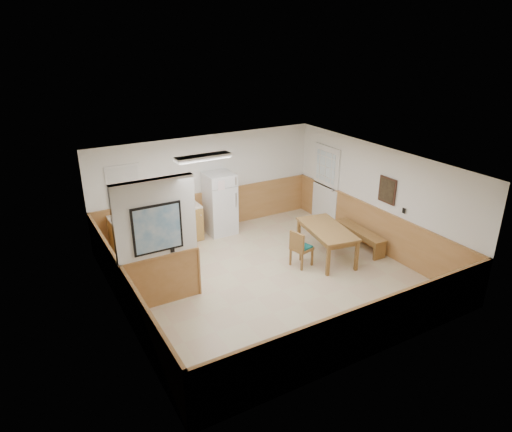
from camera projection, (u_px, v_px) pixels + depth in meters
ground at (267, 278)px, 9.73m from camera, size 6.00×6.00×0.00m
ceiling at (268, 164)px, 8.78m from camera, size 6.00×6.00×0.02m
back_wall at (207, 184)px, 11.66m from camera, size 6.00×0.02×2.50m
right_wall at (378, 199)px, 10.63m from camera, size 0.02×6.00×2.50m
left_wall at (119, 258)px, 7.88m from camera, size 0.02×6.00×2.50m
wainscot_back at (209, 211)px, 11.93m from camera, size 6.00×0.04×1.00m
wainscot_right at (374, 228)px, 10.91m from camera, size 0.04×6.00×1.00m
wainscot_left at (125, 295)px, 8.17m from camera, size 0.04×6.00×1.00m
partition_wall at (158, 245)px, 8.39m from camera, size 1.50×0.20×2.50m
kitchen_counter at (169, 225)px, 11.15m from camera, size 2.20×0.61×1.00m
exterior_door at (325, 185)px, 12.22m from camera, size 0.07×1.02×2.15m
kitchen_window at (124, 186)px, 10.57m from camera, size 0.80×0.04×1.00m
wall_painting at (387, 190)px, 10.26m from camera, size 0.04×0.50×0.60m
fluorescent_fixture at (203, 157)px, 9.48m from camera, size 1.20×0.30×0.09m
refrigerator at (220, 203)px, 11.62m from camera, size 0.71×0.72×1.59m
dining_table at (327, 232)px, 10.34m from camera, size 1.09×1.74×0.75m
dining_bench at (360, 234)px, 10.99m from camera, size 0.42×1.58×0.45m
dining_chair at (299, 246)px, 10.01m from camera, size 0.62×0.48×0.85m
fire_extinguisher at (186, 199)px, 11.13m from camera, size 0.10×0.10×0.41m
soap_bottle at (121, 213)px, 10.45m from camera, size 0.08×0.08×0.21m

